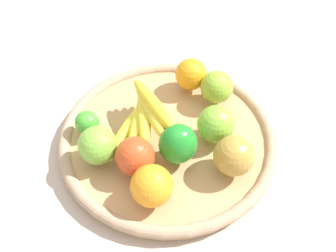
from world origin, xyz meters
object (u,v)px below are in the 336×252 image
at_px(lime_0, 87,122).
at_px(apple_4, 98,145).
at_px(bell_pepper, 178,144).
at_px(banana_bunch, 144,115).
at_px(orange_0, 152,186).
at_px(apple_3, 135,156).
at_px(apple_2, 234,156).
at_px(apple_0, 217,87).
at_px(apple_1, 216,124).
at_px(orange_1, 191,74).

bearing_deg(lime_0, apple_4, 26.39).
relative_size(bell_pepper, banana_bunch, 0.50).
bearing_deg(orange_0, apple_3, -150.76).
relative_size(apple_3, apple_2, 0.97).
distance_m(apple_0, apple_4, 0.29).
relative_size(apple_2, apple_1, 1.01).
bearing_deg(orange_1, banana_bunch, -36.28).
height_order(orange_0, apple_1, same).
bearing_deg(bell_pepper, orange_1, 66.70).
bearing_deg(apple_2, lime_0, -106.54).
bearing_deg(apple_2, apple_4, -93.61).
xyz_separation_m(bell_pepper, apple_4, (0.00, -0.15, -0.01)).
bearing_deg(banana_bunch, orange_0, 9.16).
distance_m(orange_1, apple_4, 0.27).
relative_size(orange_0, apple_1, 1.00).
bearing_deg(apple_0, apple_2, 6.75).
height_order(apple_0, apple_4, apple_4).
xyz_separation_m(bell_pepper, lime_0, (-0.07, -0.19, -0.02)).
bearing_deg(apple_0, orange_0, -26.16).
relative_size(apple_3, apple_1, 0.98).
distance_m(orange_1, apple_0, 0.07).
height_order(apple_2, orange_1, apple_2).
relative_size(apple_2, apple_4, 1.02).
xyz_separation_m(apple_0, lime_0, (0.10, -0.27, -0.01)).
xyz_separation_m(orange_0, orange_1, (-0.29, 0.07, -0.00)).
bearing_deg(orange_0, bell_pepper, 153.98).
distance_m(orange_0, banana_bunch, 0.17).
height_order(bell_pepper, apple_3, bell_pepper).
distance_m(orange_0, apple_3, 0.07).
distance_m(bell_pepper, banana_bunch, 0.10).
relative_size(apple_3, lime_0, 1.51).
height_order(orange_1, lime_0, orange_1).
xyz_separation_m(apple_3, apple_0, (-0.19, 0.16, -0.00)).
height_order(orange_0, lime_0, orange_0).
height_order(apple_3, apple_0, apple_3).
bearing_deg(apple_0, apple_1, -3.73).
relative_size(orange_1, apple_0, 0.99).
bearing_deg(apple_0, apple_3, -39.72).
bearing_deg(banana_bunch, apple_0, 120.78).
relative_size(banana_bunch, orange_1, 2.40).
height_order(apple_3, lime_0, apple_3).
distance_m(bell_pepper, apple_4, 0.15).
relative_size(apple_1, apple_0, 1.05).
bearing_deg(apple_1, apple_0, 176.27).
bearing_deg(apple_4, orange_1, 139.84).
relative_size(orange_0, lime_0, 1.53).
bearing_deg(apple_4, banana_bunch, 134.32).
height_order(bell_pepper, orange_0, bell_pepper).
xyz_separation_m(apple_2, orange_1, (-0.23, -0.08, -0.00)).
relative_size(bell_pepper, orange_1, 1.20).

